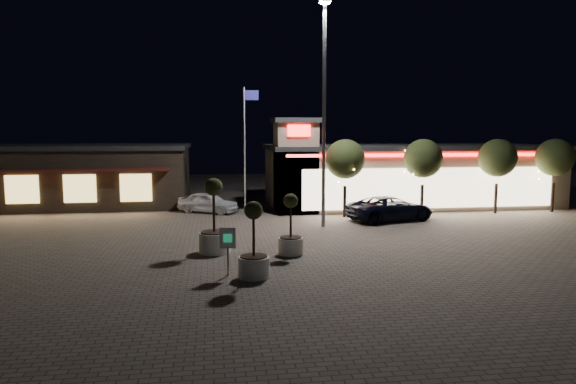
{
  "coord_description": "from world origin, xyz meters",
  "views": [
    {
      "loc": [
        -4.0,
        -19.44,
        5.18
      ],
      "look_at": [
        -0.26,
        6.0,
        2.2
      ],
      "focal_mm": 32.0,
      "sensor_mm": 36.0,
      "label": 1
    }
  ],
  "objects": [
    {
      "name": "ground",
      "position": [
        0.0,
        0.0,
        0.0
      ],
      "size": [
        90.0,
        90.0,
        0.0
      ],
      "primitive_type": "plane",
      "color": "#61584F",
      "rests_on": "ground"
    },
    {
      "name": "retail_building",
      "position": [
        9.51,
        15.82,
        2.21
      ],
      "size": [
        20.4,
        8.4,
        6.1
      ],
      "color": "tan",
      "rests_on": "ground"
    },
    {
      "name": "restaurant_building",
      "position": [
        -14.0,
        19.97,
        2.16
      ],
      "size": [
        16.4,
        11.0,
        4.3
      ],
      "color": "#382D23",
      "rests_on": "ground"
    },
    {
      "name": "floodlight_pole",
      "position": [
        2.0,
        8.0,
        7.02
      ],
      "size": [
        0.6,
        0.4,
        12.38
      ],
      "color": "gray",
      "rests_on": "ground"
    },
    {
      "name": "flagpole",
      "position": [
        -1.9,
        13.0,
        4.74
      ],
      "size": [
        0.95,
        0.1,
        8.0
      ],
      "color": "white",
      "rests_on": "ground"
    },
    {
      "name": "string_tree_a",
      "position": [
        4.0,
        11.0,
        3.56
      ],
      "size": [
        2.42,
        2.42,
        4.79
      ],
      "color": "#332319",
      "rests_on": "ground"
    },
    {
      "name": "string_tree_b",
      "position": [
        9.0,
        11.0,
        3.56
      ],
      "size": [
        2.42,
        2.42,
        4.79
      ],
      "color": "#332319",
      "rests_on": "ground"
    },
    {
      "name": "string_tree_c",
      "position": [
        14.0,
        11.0,
        3.56
      ],
      "size": [
        2.42,
        2.42,
        4.79
      ],
      "color": "#332319",
      "rests_on": "ground"
    },
    {
      "name": "string_tree_d",
      "position": [
        18.0,
        11.0,
        3.56
      ],
      "size": [
        2.42,
        2.42,
        4.79
      ],
      "color": "#332319",
      "rests_on": "ground"
    },
    {
      "name": "pickup_truck",
      "position": [
        6.35,
        9.33,
        0.73
      ],
      "size": [
        5.68,
        3.69,
        1.46
      ],
      "primitive_type": "imported",
      "rotation": [
        0.0,
        0.0,
        1.83
      ],
      "color": "black",
      "rests_on": "ground"
    },
    {
      "name": "white_sedan",
      "position": [
        -4.35,
        13.98,
        0.67
      ],
      "size": [
        4.23,
        3.26,
        1.34
      ],
      "primitive_type": "imported",
      "rotation": [
        0.0,
        0.0,
        1.08
      ],
      "color": "white",
      "rests_on": "ground"
    },
    {
      "name": "planter_left",
      "position": [
        -3.99,
        2.57,
        1.01
      ],
      "size": [
        1.33,
        1.33,
        3.26
      ],
      "color": "silver",
      "rests_on": "ground"
    },
    {
      "name": "planter_mid",
      "position": [
        -2.6,
        -1.47,
        0.85
      ],
      "size": [
        1.13,
        1.13,
        2.77
      ],
      "color": "silver",
      "rests_on": "ground"
    },
    {
      "name": "planter_right",
      "position": [
        -0.76,
        1.83,
        0.81
      ],
      "size": [
        1.07,
        1.07,
        2.62
      ],
      "color": "silver",
      "rests_on": "ground"
    },
    {
      "name": "valet_sign",
      "position": [
        -3.51,
        -1.12,
        1.25
      ],
      "size": [
        0.59,
        0.13,
        1.78
      ],
      "color": "gray",
      "rests_on": "ground"
    }
  ]
}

